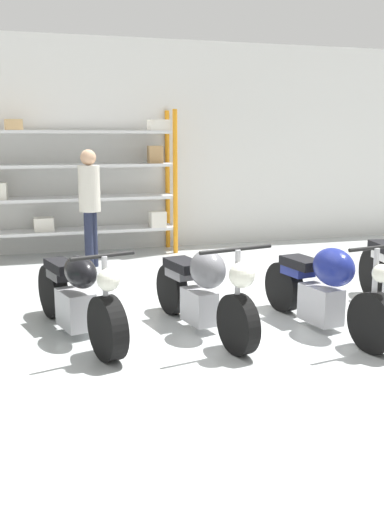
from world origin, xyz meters
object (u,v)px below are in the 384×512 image
at_px(shelving_rack, 72,181).
at_px(motorcycle_blue, 325,289).
at_px(motorcycle_black, 77,296).
at_px(person_browsing, 90,199).
at_px(motorcycle_grey, 203,290).

xyz_separation_m(shelving_rack, motorcycle_blue, (2.16, -4.58, -0.81)).
height_order(shelving_rack, motorcycle_black, shelving_rack).
xyz_separation_m(motorcycle_blue, person_browsing, (-1.98, 3.55, 0.62)).
bearing_deg(shelving_rack, motorcycle_blue, -64.80).
height_order(motorcycle_blue, person_browsing, person_browsing).
bearing_deg(person_browsing, shelving_rack, -52.03).
height_order(shelving_rack, motorcycle_blue, shelving_rack).
bearing_deg(motorcycle_grey, motorcycle_blue, 66.53).
distance_m(motorcycle_black, motorcycle_blue, 2.50).
distance_m(motorcycle_black, person_browsing, 3.16).
relative_size(motorcycle_grey, person_browsing, 1.09).
bearing_deg(motorcycle_black, motorcycle_grey, 63.30).
distance_m(motorcycle_grey, person_browsing, 3.43).
relative_size(motorcycle_grey, motorcycle_blue, 0.97).
height_order(shelving_rack, motorcycle_grey, shelving_rack).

